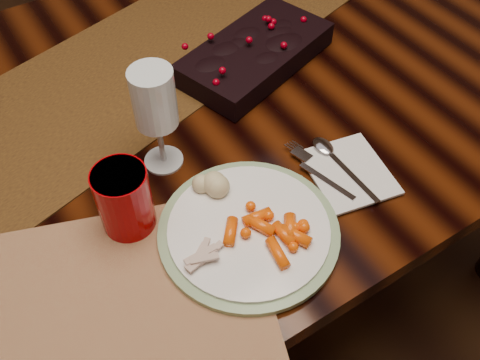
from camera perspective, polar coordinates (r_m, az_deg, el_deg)
floor at (r=1.64m, az=-5.20°, el=-12.16°), size 5.00×5.00×0.00m
dining_table at (r=1.32m, az=-6.34°, el=-4.56°), size 1.80×1.00×0.75m
table_runner at (r=1.16m, az=-9.39°, el=12.74°), size 1.82×0.84×0.00m
centerpiece at (r=1.11m, az=1.64°, el=13.65°), size 0.36×0.26×0.06m
placemat_main at (r=0.79m, az=-14.70°, el=-14.02°), size 0.57×0.49×0.00m
dinner_plate at (r=0.83m, az=0.93°, el=-5.40°), size 0.35×0.35×0.02m
baby_carrots at (r=0.80m, az=2.27°, el=-5.85°), size 0.14×0.13×0.02m
mashed_potatoes at (r=0.85m, az=-3.28°, el=-0.70°), size 0.08×0.07×0.04m
turkey_shreds at (r=0.79m, az=-4.48°, el=-7.92°), size 0.08×0.08×0.02m
napkin at (r=0.93m, az=11.53°, el=0.83°), size 0.15×0.17×0.01m
fork at (r=0.91m, az=8.58°, el=0.63°), size 0.06×0.14×0.00m
spoon at (r=0.93m, az=10.99°, el=1.33°), size 0.03×0.16×0.00m
red_cup at (r=0.82m, az=-12.24°, el=-2.04°), size 0.09×0.09×0.11m
wine_glass at (r=0.88m, az=-8.80°, el=6.30°), size 0.09×0.09×0.20m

